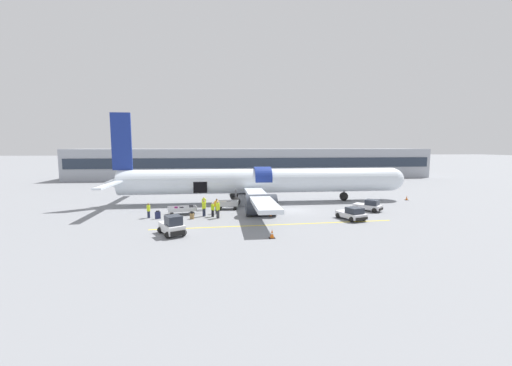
{
  "coord_description": "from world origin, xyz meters",
  "views": [
    {
      "loc": [
        -8.51,
        -35.35,
        7.42
      ],
      "look_at": [
        -3.92,
        3.46,
        2.9
      ],
      "focal_mm": 22.0,
      "sensor_mm": 36.0,
      "label": 1
    }
  ],
  "objects_px": {
    "baggage_tug_lead": "(369,206)",
    "baggage_cart_queued": "(228,205)",
    "ground_crew_loader_b": "(204,208)",
    "suitcase_on_tarmac_spare": "(192,216)",
    "ground_crew_helper": "(204,203)",
    "ground_crew_loader_a": "(217,206)",
    "airplane": "(258,182)",
    "baggage_cart_loading": "(183,210)",
    "ground_crew_driver": "(213,209)",
    "baggage_tug_rear": "(172,226)",
    "ground_crew_supervisor": "(149,210)",
    "suitcase_on_tarmac_upright": "(158,215)",
    "baggage_tug_mid": "(352,214)",
    "ground_crew_marshal": "(218,209)"
  },
  "relations": [
    {
      "from": "ground_crew_loader_b",
      "to": "ground_crew_driver",
      "type": "height_order",
      "value": "ground_crew_loader_b"
    },
    {
      "from": "ground_crew_loader_a",
      "to": "suitcase_on_tarmac_spare",
      "type": "relative_size",
      "value": 2.47
    },
    {
      "from": "ground_crew_loader_a",
      "to": "suitcase_on_tarmac_upright",
      "type": "distance_m",
      "value": 6.37
    },
    {
      "from": "baggage_tug_rear",
      "to": "suitcase_on_tarmac_spare",
      "type": "distance_m",
      "value": 5.88
    },
    {
      "from": "ground_crew_helper",
      "to": "ground_crew_marshal",
      "type": "height_order",
      "value": "ground_crew_marshal"
    },
    {
      "from": "baggage_cart_queued",
      "to": "suitcase_on_tarmac_spare",
      "type": "height_order",
      "value": "baggage_cart_queued"
    },
    {
      "from": "ground_crew_supervisor",
      "to": "baggage_cart_queued",
      "type": "bearing_deg",
      "value": 23.82
    },
    {
      "from": "suitcase_on_tarmac_upright",
      "to": "suitcase_on_tarmac_spare",
      "type": "xyz_separation_m",
      "value": [
        3.53,
        -0.5,
        -0.09
      ]
    },
    {
      "from": "ground_crew_loader_a",
      "to": "ground_crew_loader_b",
      "type": "bearing_deg",
      "value": -137.82
    },
    {
      "from": "suitcase_on_tarmac_upright",
      "to": "baggage_tug_rear",
      "type": "bearing_deg",
      "value": -69.25
    },
    {
      "from": "baggage_cart_loading",
      "to": "ground_crew_driver",
      "type": "height_order",
      "value": "ground_crew_driver"
    },
    {
      "from": "ground_crew_marshal",
      "to": "suitcase_on_tarmac_spare",
      "type": "height_order",
      "value": "ground_crew_marshal"
    },
    {
      "from": "baggage_tug_mid",
      "to": "baggage_cart_loading",
      "type": "distance_m",
      "value": 18.05
    },
    {
      "from": "baggage_tug_lead",
      "to": "baggage_tug_rear",
      "type": "height_order",
      "value": "baggage_tug_rear"
    },
    {
      "from": "airplane",
      "to": "ground_crew_driver",
      "type": "bearing_deg",
      "value": -126.18
    },
    {
      "from": "baggage_cart_queued",
      "to": "ground_crew_marshal",
      "type": "xyz_separation_m",
      "value": [
        -1.2,
        -4.7,
        0.49
      ]
    },
    {
      "from": "airplane",
      "to": "ground_crew_loader_b",
      "type": "bearing_deg",
      "value": -131.59
    },
    {
      "from": "baggage_tug_lead",
      "to": "baggage_cart_queued",
      "type": "xyz_separation_m",
      "value": [
        -16.2,
        2.99,
        -0.11
      ]
    },
    {
      "from": "ground_crew_driver",
      "to": "ground_crew_supervisor",
      "type": "height_order",
      "value": "ground_crew_supervisor"
    },
    {
      "from": "ground_crew_loader_b",
      "to": "suitcase_on_tarmac_spare",
      "type": "distance_m",
      "value": 1.78
    },
    {
      "from": "ground_crew_loader_b",
      "to": "ground_crew_supervisor",
      "type": "xyz_separation_m",
      "value": [
        -5.73,
        -0.12,
        -0.11
      ]
    },
    {
      "from": "suitcase_on_tarmac_upright",
      "to": "baggage_tug_mid",
      "type": "bearing_deg",
      "value": -7.86
    },
    {
      "from": "ground_crew_supervisor",
      "to": "baggage_tug_mid",
      "type": "bearing_deg",
      "value": -8.92
    },
    {
      "from": "ground_crew_driver",
      "to": "ground_crew_helper",
      "type": "bearing_deg",
      "value": 104.85
    },
    {
      "from": "baggage_tug_lead",
      "to": "ground_crew_helper",
      "type": "relative_size",
      "value": 2.04
    },
    {
      "from": "ground_crew_loader_a",
      "to": "ground_crew_marshal",
      "type": "xyz_separation_m",
      "value": [
        0.13,
        -2.34,
        0.09
      ]
    },
    {
      "from": "baggage_tug_lead",
      "to": "ground_crew_driver",
      "type": "distance_m",
      "value": 17.99
    },
    {
      "from": "baggage_tug_lead",
      "to": "ground_crew_driver",
      "type": "height_order",
      "value": "ground_crew_driver"
    },
    {
      "from": "airplane",
      "to": "ground_crew_loader_b",
      "type": "xyz_separation_m",
      "value": [
        -6.84,
        -7.7,
        -1.84
      ]
    },
    {
      "from": "baggage_tug_rear",
      "to": "suitcase_on_tarmac_upright",
      "type": "distance_m",
      "value": 6.69
    },
    {
      "from": "ground_crew_driver",
      "to": "ground_crew_supervisor",
      "type": "distance_m",
      "value": 6.66
    },
    {
      "from": "ground_crew_loader_b",
      "to": "baggage_tug_rear",
      "type": "bearing_deg",
      "value": -108.72
    },
    {
      "from": "ground_crew_loader_b",
      "to": "ground_crew_supervisor",
      "type": "bearing_deg",
      "value": -178.77
    },
    {
      "from": "airplane",
      "to": "ground_crew_loader_a",
      "type": "bearing_deg",
      "value": -130.25
    },
    {
      "from": "ground_crew_supervisor",
      "to": "ground_crew_marshal",
      "type": "relative_size",
      "value": 0.85
    },
    {
      "from": "baggage_tug_rear",
      "to": "ground_crew_marshal",
      "type": "distance_m",
      "value": 6.95
    },
    {
      "from": "baggage_tug_rear",
      "to": "ground_crew_supervisor",
      "type": "height_order",
      "value": "baggage_tug_rear"
    },
    {
      "from": "ground_crew_loader_a",
      "to": "ground_crew_supervisor",
      "type": "height_order",
      "value": "ground_crew_loader_a"
    },
    {
      "from": "ground_crew_loader_a",
      "to": "suitcase_on_tarmac_spare",
      "type": "bearing_deg",
      "value": -136.75
    },
    {
      "from": "baggage_tug_rear",
      "to": "ground_crew_loader_b",
      "type": "relative_size",
      "value": 1.8
    },
    {
      "from": "baggage_cart_queued",
      "to": "suitcase_on_tarmac_upright",
      "type": "bearing_deg",
      "value": -150.1
    },
    {
      "from": "airplane",
      "to": "ground_crew_helper",
      "type": "distance_m",
      "value": 8.27
    },
    {
      "from": "baggage_cart_loading",
      "to": "ground_crew_marshal",
      "type": "bearing_deg",
      "value": -31.52
    },
    {
      "from": "baggage_cart_loading",
      "to": "ground_crew_driver",
      "type": "relative_size",
      "value": 2.64
    },
    {
      "from": "baggage_tug_mid",
      "to": "ground_crew_helper",
      "type": "bearing_deg",
      "value": 154.83
    },
    {
      "from": "ground_crew_loader_b",
      "to": "suitcase_on_tarmac_upright",
      "type": "xyz_separation_m",
      "value": [
        -4.71,
        -0.66,
        -0.56
      ]
    },
    {
      "from": "airplane",
      "to": "suitcase_on_tarmac_spare",
      "type": "bearing_deg",
      "value": -132.14
    },
    {
      "from": "baggage_cart_queued",
      "to": "ground_crew_helper",
      "type": "height_order",
      "value": "ground_crew_helper"
    },
    {
      "from": "ground_crew_helper",
      "to": "ground_crew_marshal",
      "type": "relative_size",
      "value": 0.83
    },
    {
      "from": "baggage_tug_rear",
      "to": "suitcase_on_tarmac_spare",
      "type": "bearing_deg",
      "value": 78.6
    }
  ]
}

